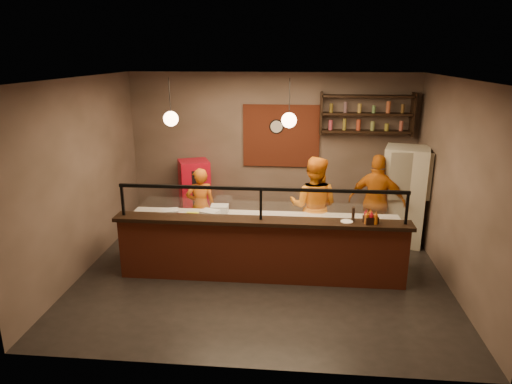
# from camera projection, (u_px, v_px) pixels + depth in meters

# --- Properties ---
(floor) EXTENTS (6.00, 6.00, 0.00)m
(floor) POSITION_uv_depth(u_px,v_px,m) (262.00, 272.00, 7.76)
(floor) COLOR black
(floor) RESTS_ON ground
(ceiling) EXTENTS (6.00, 6.00, 0.00)m
(ceiling) POSITION_uv_depth(u_px,v_px,m) (263.00, 78.00, 6.82)
(ceiling) COLOR #3B322D
(ceiling) RESTS_ON wall_back
(wall_back) EXTENTS (6.00, 0.00, 6.00)m
(wall_back) POSITION_uv_depth(u_px,v_px,m) (272.00, 150.00, 9.67)
(wall_back) COLOR #755F55
(wall_back) RESTS_ON floor
(wall_left) EXTENTS (0.00, 5.00, 5.00)m
(wall_left) POSITION_uv_depth(u_px,v_px,m) (82.00, 177.00, 7.55)
(wall_left) COLOR #755F55
(wall_left) RESTS_ON floor
(wall_right) EXTENTS (0.00, 5.00, 5.00)m
(wall_right) POSITION_uv_depth(u_px,v_px,m) (456.00, 186.00, 7.03)
(wall_right) COLOR #755F55
(wall_right) RESTS_ON floor
(wall_front) EXTENTS (6.00, 0.00, 6.00)m
(wall_front) POSITION_uv_depth(u_px,v_px,m) (244.00, 243.00, 4.91)
(wall_front) COLOR #755F55
(wall_front) RESTS_ON floor
(brick_patch) EXTENTS (1.60, 0.04, 1.30)m
(brick_patch) POSITION_uv_depth(u_px,v_px,m) (281.00, 136.00, 9.54)
(brick_patch) COLOR maroon
(brick_patch) RESTS_ON wall_back
(service_counter) EXTENTS (4.60, 0.25, 1.00)m
(service_counter) POSITION_uv_depth(u_px,v_px,m) (261.00, 252.00, 7.33)
(service_counter) COLOR maroon
(service_counter) RESTS_ON floor
(counter_ledge) EXTENTS (4.70, 0.37, 0.06)m
(counter_ledge) POSITION_uv_depth(u_px,v_px,m) (261.00, 221.00, 7.17)
(counter_ledge) COLOR black
(counter_ledge) RESTS_ON service_counter
(worktop_cabinet) EXTENTS (4.60, 0.75, 0.85)m
(worktop_cabinet) POSITION_uv_depth(u_px,v_px,m) (263.00, 244.00, 7.82)
(worktop_cabinet) COLOR gray
(worktop_cabinet) RESTS_ON floor
(worktop) EXTENTS (4.60, 0.75, 0.05)m
(worktop) POSITION_uv_depth(u_px,v_px,m) (263.00, 219.00, 7.69)
(worktop) COLOR silver
(worktop) RESTS_ON worktop_cabinet
(sneeze_guard) EXTENTS (4.50, 0.05, 0.52)m
(sneeze_guard) POSITION_uv_depth(u_px,v_px,m) (261.00, 201.00, 7.07)
(sneeze_guard) COLOR white
(sneeze_guard) RESTS_ON counter_ledge
(wall_shelving) EXTENTS (1.84, 0.28, 0.85)m
(wall_shelving) POSITION_uv_depth(u_px,v_px,m) (366.00, 114.00, 9.10)
(wall_shelving) COLOR black
(wall_shelving) RESTS_ON wall_back
(wall_clock) EXTENTS (0.30, 0.04, 0.30)m
(wall_clock) POSITION_uv_depth(u_px,v_px,m) (277.00, 127.00, 9.48)
(wall_clock) COLOR black
(wall_clock) RESTS_ON wall_back
(pendant_left) EXTENTS (0.24, 0.24, 0.77)m
(pendant_left) POSITION_uv_depth(u_px,v_px,m) (171.00, 119.00, 7.34)
(pendant_left) COLOR black
(pendant_left) RESTS_ON ceiling
(pendant_right) EXTENTS (0.24, 0.24, 0.77)m
(pendant_right) POSITION_uv_depth(u_px,v_px,m) (289.00, 120.00, 7.17)
(pendant_right) COLOR black
(pendant_right) RESTS_ON ceiling
(cook_left) EXTENTS (0.63, 0.50, 1.51)m
(cook_left) POSITION_uv_depth(u_px,v_px,m) (201.00, 206.00, 8.71)
(cook_left) COLOR orange
(cook_left) RESTS_ON floor
(cook_mid) EXTENTS (1.02, 0.88, 1.84)m
(cook_mid) POSITION_uv_depth(u_px,v_px,m) (313.00, 207.00, 8.20)
(cook_mid) COLOR orange
(cook_mid) RESTS_ON floor
(cook_right) EXTENTS (1.13, 0.71, 1.80)m
(cook_right) POSITION_uv_depth(u_px,v_px,m) (377.00, 202.00, 8.53)
(cook_right) COLOR #C66612
(cook_right) RESTS_ON floor
(fridge) EXTENTS (0.95, 0.91, 1.89)m
(fridge) POSITION_uv_depth(u_px,v_px,m) (404.00, 196.00, 8.74)
(fridge) COLOR beige
(fridge) RESTS_ON floor
(red_cooler) EXTENTS (0.77, 0.74, 1.41)m
(red_cooler) POSITION_uv_depth(u_px,v_px,m) (195.00, 193.00, 9.74)
(red_cooler) COLOR #B80C22
(red_cooler) RESTS_ON floor
(pizza_dough) EXTENTS (0.48, 0.48, 0.01)m
(pizza_dough) POSITION_uv_depth(u_px,v_px,m) (247.00, 219.00, 7.60)
(pizza_dough) COLOR beige
(pizza_dough) RESTS_ON worktop
(prep_tub_a) EXTENTS (0.33, 0.29, 0.14)m
(prep_tub_a) POSITION_uv_depth(u_px,v_px,m) (170.00, 213.00, 7.70)
(prep_tub_a) COLOR white
(prep_tub_a) RESTS_ON worktop
(prep_tub_b) EXTENTS (0.31, 0.26, 0.15)m
(prep_tub_b) POSITION_uv_depth(u_px,v_px,m) (220.00, 209.00, 7.88)
(prep_tub_b) COLOR silver
(prep_tub_b) RESTS_ON worktop
(prep_tub_c) EXTENTS (0.34, 0.31, 0.14)m
(prep_tub_c) POSITION_uv_depth(u_px,v_px,m) (210.00, 215.00, 7.63)
(prep_tub_c) COLOR white
(prep_tub_c) RESTS_ON worktop
(rolling_pin) EXTENTS (0.39, 0.08, 0.07)m
(rolling_pin) POSITION_uv_depth(u_px,v_px,m) (198.00, 214.00, 7.78)
(rolling_pin) COLOR yellow
(rolling_pin) RESTS_ON worktop
(condiment_caddy) EXTENTS (0.24, 0.20, 0.11)m
(condiment_caddy) POSITION_uv_depth(u_px,v_px,m) (371.00, 220.00, 6.99)
(condiment_caddy) COLOR black
(condiment_caddy) RESTS_ON counter_ledge
(pepper_mill) EXTENTS (0.05, 0.05, 0.22)m
(pepper_mill) POSITION_uv_depth(u_px,v_px,m) (353.00, 215.00, 7.06)
(pepper_mill) COLOR black
(pepper_mill) RESTS_ON counter_ledge
(small_plate) EXTENTS (0.24, 0.24, 0.01)m
(small_plate) POSITION_uv_depth(u_px,v_px,m) (347.00, 222.00, 7.05)
(small_plate) COLOR white
(small_plate) RESTS_ON counter_ledge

